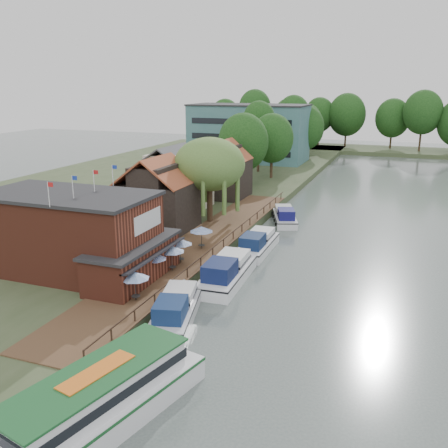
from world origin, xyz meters
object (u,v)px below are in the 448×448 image
(umbrella_3, at_px, (180,251))
(umbrella_2, at_px, (172,258))
(pub, at_px, (88,235))
(swan, at_px, (114,378))
(cruiser_0, at_px, (176,305))
(umbrella_1, at_px, (154,266))
(cottage_a, at_px, (157,194))
(willow, at_px, (210,180))
(cottage_b, at_px, (173,177))
(umbrella_0, at_px, (135,286))
(cruiser_1, at_px, (227,269))
(tour_boat, at_px, (88,405))
(hotel_block, at_px, (249,133))
(cruiser_3, at_px, (285,214))
(cruiser_2, at_px, (257,241))
(cottage_c, at_px, (223,169))
(umbrella_4, at_px, (201,238))

(umbrella_3, bearing_deg, umbrella_2, -84.11)
(pub, relative_size, swan, 45.45)
(cruiser_0, bearing_deg, umbrella_1, 119.61)
(cottage_a, distance_m, willow, 6.80)
(umbrella_2, bearing_deg, pub, -156.13)
(umbrella_1, height_order, umbrella_2, same)
(cottage_b, distance_m, umbrella_0, 31.01)
(cruiser_1, relative_size, swan, 24.55)
(pub, xyz_separation_m, umbrella_0, (6.95, -3.86, -2.36))
(tour_boat, distance_m, swan, 4.79)
(umbrella_0, relative_size, umbrella_3, 1.00)
(hotel_block, bearing_deg, cottage_a, -82.87)
(cruiser_3, bearing_deg, willow, -160.01)
(cruiser_2, bearing_deg, umbrella_2, -114.27)
(cruiser_2, height_order, swan, cruiser_2)
(hotel_block, height_order, cruiser_3, hotel_block)
(cruiser_1, bearing_deg, pub, -160.64)
(cottage_c, relative_size, umbrella_3, 3.58)
(willow, height_order, cruiser_0, willow)
(pub, bearing_deg, cruiser_2, 50.57)
(cruiser_0, relative_size, cruiser_3, 1.07)
(umbrella_1, height_order, umbrella_3, same)
(hotel_block, relative_size, cruiser_0, 2.59)
(umbrella_3, height_order, cruiser_0, umbrella_3)
(cottage_c, xyz_separation_m, cruiser_0, (10.38, -37.77, -4.07))
(tour_boat, bearing_deg, cottage_b, 124.28)
(umbrella_4, height_order, swan, umbrella_4)
(tour_boat, bearing_deg, cottage_a, 125.48)
(hotel_block, distance_m, umbrella_0, 76.49)
(cottage_c, xyz_separation_m, cruiser_2, (11.49, -20.03, -4.06))
(umbrella_0, height_order, cruiser_2, umbrella_0)
(cottage_b, bearing_deg, cottage_c, 66.04)
(cruiser_0, bearing_deg, umbrella_4, 90.80)
(cruiser_1, relative_size, tour_boat, 0.72)
(umbrella_3, bearing_deg, umbrella_0, -87.25)
(pub, relative_size, umbrella_3, 8.42)
(cruiser_0, bearing_deg, umbrella_2, 104.07)
(cruiser_2, bearing_deg, cottage_c, 118.95)
(umbrella_0, relative_size, umbrella_2, 1.00)
(umbrella_0, relative_size, cruiser_2, 0.24)
(cruiser_1, distance_m, swan, 17.31)
(pub, bearing_deg, umbrella_1, 6.03)
(pub, xyz_separation_m, cruiser_1, (11.44, 4.64, -3.32))
(cruiser_1, bearing_deg, umbrella_1, -145.76)
(cottage_a, xyz_separation_m, cruiser_3, (12.39, 11.51, -4.16))
(cottage_c, height_order, umbrella_3, cottage_c)
(umbrella_4, bearing_deg, swan, -80.45)
(cruiser_3, height_order, swan, cruiser_3)
(hotel_block, bearing_deg, tour_boat, -77.30)
(cottage_a, bearing_deg, umbrella_0, -67.15)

